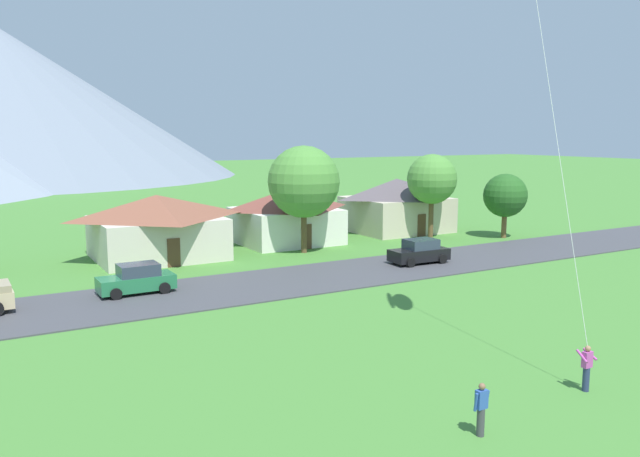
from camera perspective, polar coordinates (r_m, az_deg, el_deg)
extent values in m
cube|color=#424247|center=(38.13, -7.55, -5.28)|extent=(160.00, 7.56, 0.08)
cube|color=silver|center=(53.35, -3.08, 0.26)|extent=(7.74, 7.19, 2.88)
pyramid|color=brown|center=(53.08, -3.10, 2.64)|extent=(8.36, 7.76, 1.58)
cube|color=brown|center=(50.26, -1.20, -0.74)|extent=(0.90, 0.06, 2.00)
cube|color=beige|center=(48.24, -14.31, -0.80)|extent=(8.74, 7.65, 3.00)
pyramid|color=brown|center=(47.93, -14.41, 1.95)|extent=(9.44, 8.27, 1.65)
cube|color=brown|center=(44.68, -12.93, -2.13)|extent=(0.90, 0.06, 2.00)
cube|color=beige|center=(60.08, 6.83, 1.28)|extent=(8.43, 7.49, 3.17)
pyramid|color=#564C51|center=(59.83, 6.87, 3.62)|extent=(9.10, 8.09, 1.74)
cube|color=brown|center=(57.22, 9.07, 0.29)|extent=(0.90, 0.06, 2.00)
cylinder|color=brown|center=(58.10, 16.13, 0.33)|extent=(0.44, 0.44, 2.31)
sphere|color=#23561E|center=(57.80, 16.23, 2.86)|extent=(3.78, 3.78, 3.78)
cylinder|color=brown|center=(56.21, 9.88, 0.93)|extent=(0.44, 0.44, 3.57)
sphere|color=#4C8938|center=(55.88, 9.97, 4.38)|extent=(4.30, 4.30, 4.30)
cylinder|color=brown|center=(48.75, -1.45, -0.20)|extent=(0.44, 0.44, 3.40)
sphere|color=#4C8938|center=(48.33, -1.46, 4.20)|extent=(5.47, 5.47, 5.47)
cube|color=black|center=(45.15, 8.83, -2.32)|extent=(4.28, 1.98, 0.80)
cube|color=#2D3847|center=(45.11, 9.01, -1.37)|extent=(2.27, 1.68, 0.68)
cylinder|color=black|center=(43.69, 8.11, -3.04)|extent=(0.65, 0.27, 0.64)
cylinder|color=black|center=(45.17, 6.75, -2.63)|extent=(0.65, 0.27, 0.64)
cylinder|color=black|center=(45.29, 10.89, -2.69)|extent=(0.65, 0.27, 0.64)
cylinder|color=black|center=(46.72, 9.49, -2.32)|extent=(0.65, 0.27, 0.64)
cube|color=#237042|center=(37.79, -16.11, -4.68)|extent=(4.22, 1.84, 0.80)
cube|color=#2D3847|center=(37.66, -15.94, -3.56)|extent=(2.22, 1.61, 0.68)
cylinder|color=black|center=(36.68, -17.78, -5.60)|extent=(0.64, 0.25, 0.64)
cylinder|color=black|center=(38.43, -18.40, -4.99)|extent=(0.64, 0.25, 0.64)
cylinder|color=black|center=(37.33, -13.72, -5.18)|extent=(0.64, 0.25, 0.64)
cylinder|color=black|center=(39.05, -14.52, -4.61)|extent=(0.64, 0.25, 0.64)
cylinder|color=navy|center=(25.09, 22.68, -12.32)|extent=(0.24, 0.24, 0.88)
cube|color=#B7479E|center=(24.85, 22.78, -10.74)|extent=(0.36, 0.22, 0.58)
sphere|color=#9E7051|center=(24.73, 22.83, -9.86)|extent=(0.21, 0.21, 0.21)
cylinder|color=#B7479E|center=(24.67, 22.37, -10.51)|extent=(0.18, 0.55, 0.37)
cylinder|color=#B7479E|center=(25.01, 23.00, -10.29)|extent=(0.18, 0.55, 0.37)
cylinder|color=silver|center=(25.24, 20.53, 6.72)|extent=(0.95, 4.28, 13.97)
cylinder|color=#3D3D42|center=(20.71, 14.16, -16.43)|extent=(0.24, 0.24, 0.88)
cube|color=#2D51A3|center=(20.41, 14.24, -14.57)|extent=(0.36, 0.22, 0.58)
sphere|color=brown|center=(20.26, 14.28, -13.53)|extent=(0.21, 0.21, 0.21)
cylinder|color=#2D51A3|center=(20.29, 13.77, -14.85)|extent=(0.12, 0.18, 0.59)
cylinder|color=#2D51A3|center=(20.58, 14.69, -14.55)|extent=(0.12, 0.18, 0.59)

